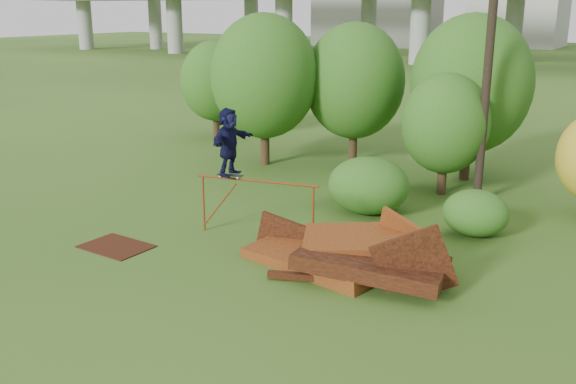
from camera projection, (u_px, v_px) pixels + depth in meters
The scene contains 14 objects.
ground at pixel (274, 281), 15.23m from camera, with size 240.00×240.00×0.00m, color #2D5116.
scrap_pile at pixel (349, 256), 15.81m from camera, with size 5.73×3.13×2.03m.
grind_rail at pixel (257, 193), 17.86m from camera, with size 3.55×0.78×1.67m.
skateboard at pixel (230, 175), 17.99m from camera, with size 0.77×0.35×0.08m.
skater at pixel (229, 142), 17.72m from camera, with size 1.75×0.56×1.89m, color black.
flat_plate at pixel (116, 246), 17.41m from camera, with size 1.82×1.30×0.03m, color #36170B.
tree_0 at pixel (264, 76), 25.64m from camera, with size 4.33×4.33×6.10m.
tree_1 at pixel (355, 81), 26.26m from camera, with size 4.12×4.12×5.74m.
tree_2 at pixel (446, 124), 21.71m from camera, with size 2.98×2.98×4.20m.
tree_3 at pixel (471, 84), 23.29m from camera, with size 4.41×4.41×6.11m.
tree_6 at pixel (215, 81), 31.45m from camera, with size 3.40×3.40×4.75m.
shrub_left at pixel (368, 185), 20.09m from camera, with size 2.59×2.39×1.79m, color #1C5015.
shrub_right at pixel (476, 213), 18.15m from camera, with size 1.87×1.71×1.33m, color #1C5015.
utility_pole at pixel (490, 44), 20.08m from camera, with size 1.40×0.28×10.20m.
Camera 1 is at (7.48, -11.89, 6.26)m, focal length 40.00 mm.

